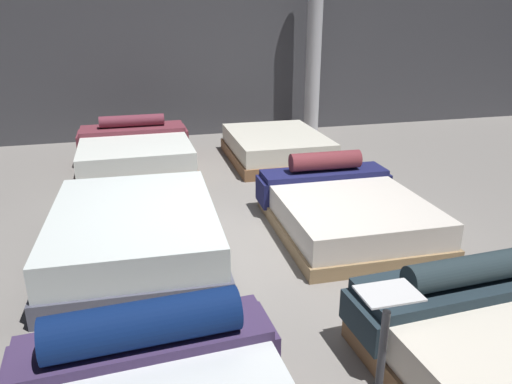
# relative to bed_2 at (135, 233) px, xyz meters

# --- Properties ---
(ground_plane) EXTENTS (18.00, 18.00, 0.02)m
(ground_plane) POSITION_rel_bed_2_xyz_m (1.14, 0.01, -0.26)
(ground_plane) COLOR gray
(showroom_back_wall) EXTENTS (18.00, 0.06, 3.50)m
(showroom_back_wall) POSITION_rel_bed_2_xyz_m (1.14, 4.96, 1.50)
(showroom_back_wall) COLOR #47474C
(showroom_back_wall) RESTS_ON ground_plane
(bed_2) EXTENTS (1.66, 2.18, 0.51)m
(bed_2) POSITION_rel_bed_2_xyz_m (0.00, 0.00, 0.00)
(bed_2) COLOR #4C4D5D
(bed_2) RESTS_ON ground_plane
(bed_3) EXTENTS (1.62, 1.99, 0.71)m
(bed_3) POSITION_rel_bed_2_xyz_m (2.25, 0.08, -0.03)
(bed_3) COLOR #937651
(bed_3) RESTS_ON ground_plane
(bed_4) EXTENTS (1.71, 1.99, 0.74)m
(bed_4) POSITION_rel_bed_2_xyz_m (0.08, 2.86, 0.01)
(bed_4) COLOR #8E6848
(bed_4) RESTS_ON ground_plane
(bed_5) EXTENTS (1.51, 1.96, 0.44)m
(bed_5) POSITION_rel_bed_2_xyz_m (2.30, 2.85, -0.03)
(bed_5) COLOR brown
(bed_5) RESTS_ON ground_plane
(support_pillar) EXTENTS (0.28, 0.28, 3.50)m
(support_pillar) POSITION_rel_bed_2_xyz_m (3.53, 4.48, 1.50)
(support_pillar) COLOR silver
(support_pillar) RESTS_ON ground_plane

